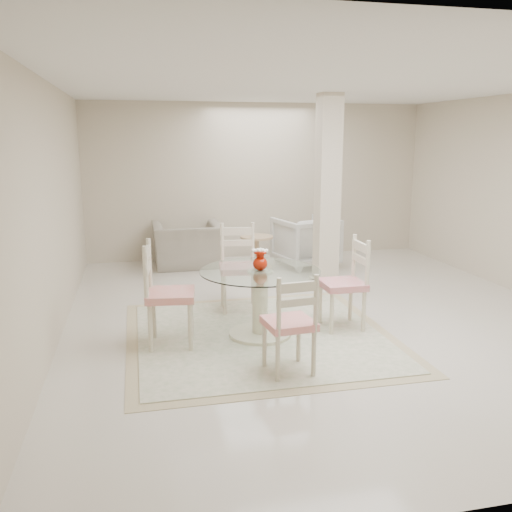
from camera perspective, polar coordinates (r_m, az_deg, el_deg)
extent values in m
plane|color=silver|center=(6.63, 6.97, -6.27)|extent=(7.00, 7.00, 0.00)
cube|color=beige|center=(9.68, 0.21, 7.89)|extent=(6.00, 0.02, 2.70)
cube|color=beige|center=(6.02, -20.76, 4.31)|extent=(0.02, 7.00, 2.70)
cube|color=white|center=(6.31, 7.64, 17.63)|extent=(6.00, 7.00, 0.02)
cube|color=beige|center=(7.72, 7.53, 6.63)|extent=(0.30, 0.30, 2.70)
cube|color=tan|center=(5.94, 0.43, -8.42)|extent=(2.83, 2.83, 0.01)
cube|color=silver|center=(5.94, 0.43, -8.34)|extent=(2.59, 2.59, 0.01)
cylinder|color=beige|center=(5.93, 0.43, -8.22)|extent=(0.67, 0.67, 0.05)
cylinder|color=beige|center=(5.81, 0.43, -4.91)|extent=(0.17, 0.17, 0.69)
cylinder|color=beige|center=(5.73, 0.44, -1.77)|extent=(0.28, 0.28, 0.03)
cylinder|color=white|center=(5.72, 0.44, -1.58)|extent=(1.28, 1.28, 0.01)
ellipsoid|color=#AE1805|center=(5.70, 0.44, -0.81)|extent=(0.16, 0.16, 0.15)
cylinder|color=#AE1805|center=(5.68, 0.44, 0.09)|extent=(0.08, 0.08, 0.04)
cylinder|color=#AE1805|center=(5.68, 0.44, 0.38)|extent=(0.13, 0.13, 0.02)
ellipsoid|color=white|center=(5.67, 0.44, 0.60)|extent=(0.09, 0.09, 0.04)
ellipsoid|color=white|center=(5.70, 0.87, 0.53)|extent=(0.09, 0.09, 0.04)
ellipsoid|color=white|center=(5.69, -0.04, 0.55)|extent=(0.09, 0.09, 0.04)
cylinder|color=beige|center=(6.28, 6.76, -5.07)|extent=(0.05, 0.05, 0.48)
cylinder|color=beige|center=(5.94, 7.97, -6.11)|extent=(0.05, 0.05, 0.48)
cylinder|color=beige|center=(6.41, 9.92, -4.81)|extent=(0.05, 0.05, 0.48)
cylinder|color=beige|center=(6.08, 11.27, -5.80)|extent=(0.05, 0.05, 0.48)
cube|color=#B31321|center=(6.10, 9.07, -2.98)|extent=(0.46, 0.46, 0.07)
cube|color=beige|center=(6.09, 10.98, 0.30)|extent=(0.05, 0.41, 0.56)
cylinder|color=beige|center=(6.54, -3.33, -4.22)|extent=(0.05, 0.05, 0.49)
cylinder|color=beige|center=(6.57, 0.03, -4.11)|extent=(0.05, 0.05, 0.49)
cylinder|color=beige|center=(6.91, -3.52, -3.31)|extent=(0.05, 0.05, 0.49)
cylinder|color=beige|center=(6.94, -0.34, -3.21)|extent=(0.05, 0.05, 0.49)
cube|color=red|center=(6.66, -1.80, -1.36)|extent=(0.52, 0.52, 0.07)
cube|color=beige|center=(6.79, -1.98, 2.00)|extent=(0.43, 0.09, 0.58)
cylinder|color=beige|center=(5.49, -6.92, -7.52)|extent=(0.05, 0.05, 0.50)
cylinder|color=beige|center=(5.86, -6.86, -6.21)|extent=(0.05, 0.05, 0.50)
cylinder|color=beige|center=(5.51, -11.06, -7.58)|extent=(0.05, 0.05, 0.50)
cylinder|color=beige|center=(5.88, -10.72, -6.27)|extent=(0.05, 0.05, 0.50)
cube|color=red|center=(5.59, -8.99, -4.07)|extent=(0.54, 0.54, 0.08)
cube|color=beige|center=(5.52, -11.39, -0.46)|extent=(0.10, 0.44, 0.59)
cylinder|color=beige|center=(5.23, 4.50, -8.88)|extent=(0.04, 0.04, 0.44)
cylinder|color=beige|center=(5.11, 0.89, -9.36)|extent=(0.04, 0.04, 0.44)
cylinder|color=beige|center=(4.93, 6.09, -10.24)|extent=(0.04, 0.04, 0.44)
cylinder|color=beige|center=(4.81, 2.29, -10.80)|extent=(0.04, 0.04, 0.44)
cube|color=red|center=(4.93, 3.48, -7.07)|extent=(0.46, 0.46, 0.07)
cube|color=beige|center=(4.66, 4.42, -4.08)|extent=(0.39, 0.08, 0.52)
imported|color=gray|center=(9.05, -7.24, 1.15)|extent=(1.11, 0.97, 0.72)
imported|color=silver|center=(9.02, 5.23, 1.50)|extent=(1.08, 1.10, 0.83)
cylinder|color=tan|center=(8.85, 0.07, -1.27)|extent=(0.51, 0.51, 0.04)
cylinder|color=tan|center=(8.79, 0.08, 0.35)|extent=(0.07, 0.07, 0.49)
cylinder|color=tan|center=(8.74, 0.08, 2.02)|extent=(0.53, 0.53, 0.03)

